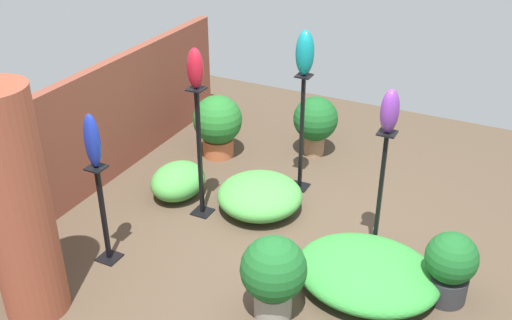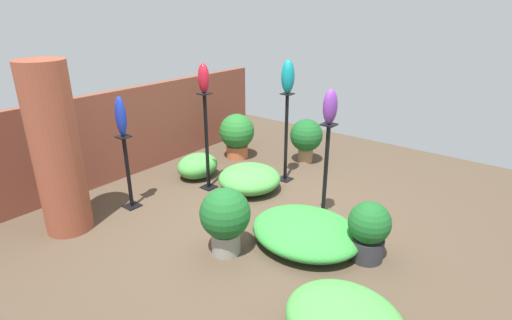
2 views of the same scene
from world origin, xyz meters
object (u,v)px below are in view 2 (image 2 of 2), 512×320
(brick_pillar, at_px, (56,150))
(art_vase_teal, at_px, (288,77))
(potted_plant_front_left, at_px, (237,134))
(potted_plant_back_center, at_px, (369,229))
(pedestal_cobalt, at_px, (128,176))
(pedestal_teal, at_px, (286,141))
(art_vase_cobalt, at_px, (121,117))
(pedestal_ruby, at_px, (207,146))
(art_vase_violet, at_px, (330,107))
(potted_plant_near_pillar, at_px, (225,217))
(art_vase_ruby, at_px, (204,78))
(potted_plant_front_right, at_px, (306,137))
(pedestal_violet, at_px, (325,179))

(brick_pillar, xyz_separation_m, art_vase_teal, (2.82, -1.23, 0.59))
(art_vase_teal, distance_m, potted_plant_front_left, 1.71)
(potted_plant_back_center, bearing_deg, pedestal_cobalt, 106.11)
(pedestal_teal, xyz_separation_m, art_vase_cobalt, (-2.02, 1.12, 0.63))
(pedestal_ruby, relative_size, potted_plant_back_center, 2.16)
(pedestal_cobalt, xyz_separation_m, pedestal_teal, (2.02, -1.12, 0.17))
(pedestal_ruby, bearing_deg, art_vase_teal, -37.35)
(art_vase_violet, height_order, art_vase_teal, art_vase_teal)
(potted_plant_front_left, height_order, potted_plant_back_center, potted_plant_front_left)
(potted_plant_near_pillar, bearing_deg, pedestal_ruby, 51.25)
(pedestal_teal, relative_size, art_vase_violet, 3.38)
(art_vase_ruby, relative_size, potted_plant_front_left, 0.51)
(pedestal_cobalt, xyz_separation_m, pedestal_ruby, (1.07, -0.39, 0.21))
(art_vase_teal, xyz_separation_m, art_vase_ruby, (-0.95, 0.73, 0.03))
(brick_pillar, bearing_deg, pedestal_ruby, -15.20)
(potted_plant_front_left, distance_m, potted_plant_back_center, 3.40)
(brick_pillar, height_order, potted_plant_near_pillar, brick_pillar)
(potted_plant_front_left, height_order, potted_plant_front_right, potted_plant_front_left)
(brick_pillar, bearing_deg, art_vase_ruby, -15.20)
(pedestal_ruby, bearing_deg, potted_plant_front_right, -17.57)
(brick_pillar, height_order, pedestal_cobalt, brick_pillar)
(brick_pillar, xyz_separation_m, pedestal_violet, (2.04, -2.35, -0.42))
(art_vase_cobalt, relative_size, art_vase_ruby, 1.27)
(potted_plant_front_right, bearing_deg, potted_plant_back_center, -134.89)
(pedestal_cobalt, distance_m, art_vase_ruby, 1.64)
(pedestal_cobalt, height_order, pedestal_teal, pedestal_teal)
(art_vase_ruby, bearing_deg, pedestal_cobalt, 159.86)
(art_vase_violet, bearing_deg, pedestal_cobalt, 119.07)
(art_vase_teal, xyz_separation_m, potted_plant_back_center, (-1.16, -1.86, -1.25))
(brick_pillar, bearing_deg, potted_plant_front_left, -0.28)
(art_vase_teal, bearing_deg, pedestal_violet, -125.23)
(art_vase_teal, relative_size, art_vase_ruby, 1.19)
(pedestal_cobalt, relative_size, art_vase_teal, 2.09)
(potted_plant_near_pillar, bearing_deg, potted_plant_front_left, 38.54)
(art_vase_violet, xyz_separation_m, potted_plant_near_pillar, (-1.23, 0.51, -1.05))
(art_vase_ruby, bearing_deg, potted_plant_front_right, -17.57)
(art_vase_violet, relative_size, potted_plant_front_left, 0.51)
(brick_pillar, xyz_separation_m, art_vase_ruby, (1.87, -0.51, 0.62))
(pedestal_cobalt, xyz_separation_m, art_vase_teal, (2.02, -1.12, 1.15))
(art_vase_violet, bearing_deg, pedestal_violet, 0.00)
(brick_pillar, distance_m, potted_plant_near_pillar, 2.09)
(potted_plant_near_pillar, bearing_deg, pedestal_violet, -22.51)
(potted_plant_front_left, bearing_deg, art_vase_violet, -114.34)
(art_vase_cobalt, xyz_separation_m, potted_plant_back_center, (0.86, -2.98, -0.90))
(pedestal_ruby, bearing_deg, art_vase_ruby, 180.00)
(potted_plant_front_left, xyz_separation_m, potted_plant_near_pillar, (-2.28, -1.82, -0.00))
(potted_plant_front_right, bearing_deg, pedestal_ruby, 162.43)
(art_vase_cobalt, xyz_separation_m, art_vase_teal, (2.02, -1.12, 0.34))
(pedestal_teal, height_order, art_vase_ruby, art_vase_ruby)
(pedestal_cobalt, relative_size, potted_plant_near_pillar, 1.32)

